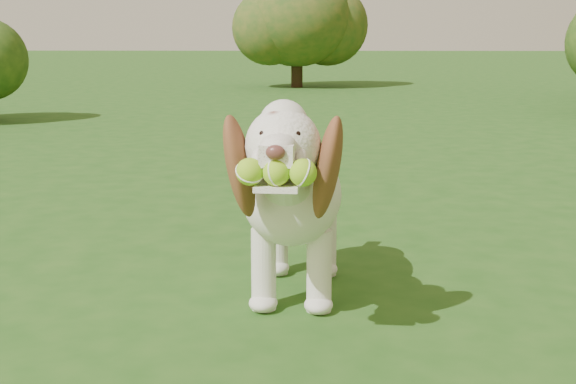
{
  "coord_description": "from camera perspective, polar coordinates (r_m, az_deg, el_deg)",
  "views": [
    {
      "loc": [
        -0.27,
        -2.65,
        1.01
      ],
      "look_at": [
        -0.35,
        0.04,
        0.47
      ],
      "focal_mm": 50.0,
      "sensor_mm": 36.0,
      "label": 1
    }
  ],
  "objects": [
    {
      "name": "dog",
      "position": [
        3.0,
        0.46,
        0.1
      ],
      "size": [
        0.45,
        1.23,
        0.8
      ],
      "rotation": [
        0.0,
        0.0,
        -0.07
      ],
      "color": "white",
      "rests_on": "ground"
    },
    {
      "name": "shrub_i",
      "position": [
        14.78,
        0.64,
        12.2
      ],
      "size": [
        2.01,
        2.01,
        2.08
      ],
      "color": "#382314",
      "rests_on": "ground"
    },
    {
      "name": "ground",
      "position": [
        2.85,
        7.13,
        -9.48
      ],
      "size": [
        80.0,
        80.0,
        0.0
      ],
      "primitive_type": "plane",
      "color": "#204E16",
      "rests_on": "ground"
    }
  ]
}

